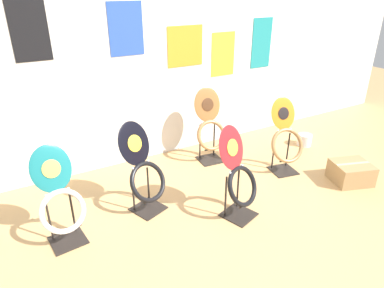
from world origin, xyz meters
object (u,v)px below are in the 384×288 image
at_px(toilet_seat_display_jazz_black, 144,174).
at_px(toilet_seat_display_orange_sun, 286,141).
at_px(toilet_seat_display_teal_sax, 59,199).
at_px(storage_box, 351,172).
at_px(toilet_seat_display_crimson_swirl, 239,177).
at_px(paint_can, 305,139).
at_px(toilet_seat_display_woodgrain, 210,127).

xyz_separation_m(toilet_seat_display_jazz_black, toilet_seat_display_orange_sun, (1.70, -0.11, -0.00)).
height_order(toilet_seat_display_teal_sax, storage_box, toilet_seat_display_teal_sax).
bearing_deg(toilet_seat_display_crimson_swirl, paint_can, 24.38).
bearing_deg(toilet_seat_display_jazz_black, toilet_seat_display_crimson_swirl, -36.33).
distance_m(toilet_seat_display_jazz_black, paint_can, 2.49).
distance_m(toilet_seat_display_orange_sun, storage_box, 0.79).
relative_size(toilet_seat_display_orange_sun, paint_can, 4.46).
distance_m(toilet_seat_display_jazz_black, toilet_seat_display_woodgrain, 1.24).
bearing_deg(toilet_seat_display_orange_sun, toilet_seat_display_woodgrain, 131.42).
xyz_separation_m(toilet_seat_display_orange_sun, toilet_seat_display_teal_sax, (-2.48, 0.04, 0.02)).
xyz_separation_m(toilet_seat_display_orange_sun, toilet_seat_display_woodgrain, (-0.60, 0.68, 0.06)).
height_order(toilet_seat_display_teal_sax, paint_can, toilet_seat_display_teal_sax).
distance_m(toilet_seat_display_crimson_swirl, storage_box, 1.50).
bearing_deg(toilet_seat_display_crimson_swirl, toilet_seat_display_woodgrain, 70.46).
height_order(toilet_seat_display_teal_sax, toilet_seat_display_crimson_swirl, toilet_seat_display_crimson_swirl).
height_order(toilet_seat_display_jazz_black, toilet_seat_display_woodgrain, toilet_seat_display_woodgrain).
relative_size(toilet_seat_display_woodgrain, storage_box, 1.84).
bearing_deg(storage_box, toilet_seat_display_crimson_swirl, 174.20).
relative_size(toilet_seat_display_teal_sax, paint_can, 4.41).
relative_size(toilet_seat_display_jazz_black, toilet_seat_display_orange_sun, 1.02).
bearing_deg(toilet_seat_display_jazz_black, toilet_seat_display_woodgrain, 27.47).
xyz_separation_m(toilet_seat_display_teal_sax, toilet_seat_display_woodgrain, (1.88, 0.64, 0.04)).
bearing_deg(toilet_seat_display_teal_sax, paint_can, 5.98).
bearing_deg(toilet_seat_display_orange_sun, toilet_seat_display_crimson_swirl, -157.23).
bearing_deg(toilet_seat_display_crimson_swirl, toilet_seat_display_jazz_black, 143.67).
bearing_deg(storage_box, paint_can, 73.14).
distance_m(toilet_seat_display_jazz_black, storage_box, 2.29).
bearing_deg(storage_box, toilet_seat_display_teal_sax, 168.49).
distance_m(toilet_seat_display_orange_sun, paint_can, 0.90).
bearing_deg(toilet_seat_display_woodgrain, toilet_seat_display_orange_sun, -48.58).
height_order(toilet_seat_display_crimson_swirl, paint_can, toilet_seat_display_crimson_swirl).
height_order(toilet_seat_display_orange_sun, storage_box, toilet_seat_display_orange_sun).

